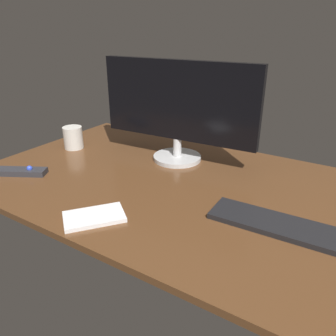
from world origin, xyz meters
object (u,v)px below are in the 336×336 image
keyboard (280,225)px  notepad (94,217)px  media_remote (21,171)px  monitor (178,107)px  coffee_mug (73,138)px

keyboard → notepad: size_ratio=2.26×
media_remote → notepad: (42.41, -7.74, -0.47)cm
keyboard → media_remote: 87.94cm
monitor → keyboard: (46.98, -26.59, -20.14)cm
monitor → keyboard: monitor is taller
coffee_mug → notepad: (46.76, -36.82, -4.08)cm
monitor → media_remote: monitor is taller
media_remote → coffee_mug: bearing=69.6°
monitor → keyboard: size_ratio=1.67×
notepad → keyboard: bearing=27.0°
media_remote → coffee_mug: (-4.35, 29.07, 3.61)cm
monitor → media_remote: bearing=-137.2°
monitor → media_remote: size_ratio=3.39×
monitor → notepad: (2.70, -49.12, -20.30)cm
keyboard → notepad: keyboard is taller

